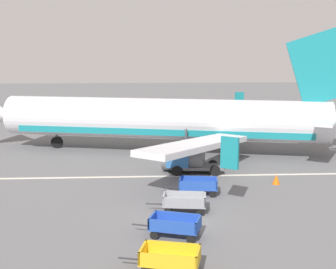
{
  "coord_description": "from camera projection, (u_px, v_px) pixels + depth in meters",
  "views": [
    {
      "loc": [
        -2.17,
        -24.99,
        9.35
      ],
      "look_at": [
        -0.21,
        10.63,
        2.8
      ],
      "focal_mm": 49.01,
      "sensor_mm": 36.0,
      "label": 1
    }
  ],
  "objects": [
    {
      "name": "apron_stripe",
      "position": [
        172.0,
        176.0,
        34.6
      ],
      "size": [
        120.0,
        0.36,
        0.01
      ],
      "primitive_type": "cube",
      "color": "silver",
      "rests_on": "ground"
    },
    {
      "name": "airplane",
      "position": [
        174.0,
        120.0,
        42.29
      ],
      "size": [
        37.35,
        30.22,
        11.34
      ],
      "color": "silver",
      "rests_on": "ground"
    },
    {
      "name": "baggage_cart_fourth_in_row",
      "position": [
        198.0,
        185.0,
        30.15
      ],
      "size": [
        3.62,
        1.73,
        1.07
      ],
      "color": "#234CB2",
      "rests_on": "ground"
    },
    {
      "name": "ground_plane",
      "position": [
        182.0,
        216.0,
        26.35
      ],
      "size": [
        220.0,
        220.0,
        0.0
      ],
      "primitive_type": "plane",
      "color": "slate"
    },
    {
      "name": "service_truck_beside_carts",
      "position": [
        183.0,
        159.0,
        35.4
      ],
      "size": [
        4.48,
        2.22,
        2.1
      ],
      "color": "slate",
      "rests_on": "ground"
    },
    {
      "name": "baggage_cart_third_in_row",
      "position": [
        184.0,
        202.0,
        26.85
      ],
      "size": [
        3.62,
        1.72,
        1.07
      ],
      "color": "gray",
      "rests_on": "ground"
    },
    {
      "name": "traffic_cone_near_plane",
      "position": [
        276.0,
        179.0,
        32.49
      ],
      "size": [
        0.54,
        0.54,
        0.71
      ],
      "primitive_type": "cone",
      "color": "orange",
      "rests_on": "ground"
    },
    {
      "name": "baggage_cart_second_in_row",
      "position": [
        175.0,
        225.0,
        23.26
      ],
      "size": [
        3.61,
        2.09,
        1.07
      ],
      "color": "#234CB2",
      "rests_on": "ground"
    },
    {
      "name": "baggage_cart_nearest",
      "position": [
        170.0,
        259.0,
        19.55
      ],
      "size": [
        3.62,
        1.95,
        1.07
      ],
      "color": "gold",
      "rests_on": "ground"
    }
  ]
}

